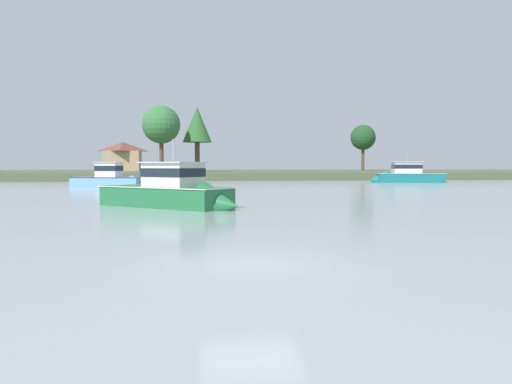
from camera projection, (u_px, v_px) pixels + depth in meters
ground_plane at (251, 264)px, 12.70m from camera, size 400.00×400.00×0.00m
far_shore_bank at (194, 174)px, 107.60m from camera, size 177.72×57.16×1.33m
cruiser_skyblue at (114, 182)px, 57.05m from camera, size 9.49×5.27×5.14m
cruiser_teal at (403, 177)px, 73.86m from camera, size 11.13×5.24×5.70m
cruiser_green at (177, 197)px, 29.72m from camera, size 9.01×8.40×5.02m
shore_tree_far_right at (363, 138)px, 113.48m from camera, size 5.59×5.59×10.19m
shore_tree_right_mid at (161, 125)px, 90.74m from camera, size 6.79×6.79×11.84m
shore_tree_far_left at (197, 125)px, 95.08m from camera, size 5.43×5.43×12.15m
cottage_near_water at (123, 156)px, 108.25m from camera, size 7.88×7.90×6.12m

